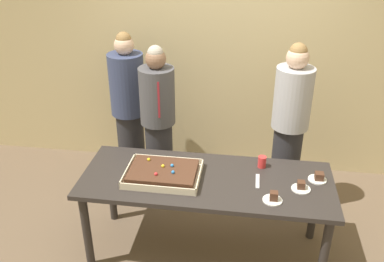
# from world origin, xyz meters

# --- Properties ---
(ground_plane) EXTENTS (12.00, 12.00, 0.00)m
(ground_plane) POSITION_xyz_m (0.00, 0.00, 0.00)
(ground_plane) COLOR brown
(interior_back_panel) EXTENTS (8.00, 0.12, 3.00)m
(interior_back_panel) POSITION_xyz_m (0.00, 1.60, 1.50)
(interior_back_panel) COLOR #CCB784
(interior_back_panel) RESTS_ON ground_plane
(party_table) EXTENTS (2.06, 0.80, 0.77)m
(party_table) POSITION_xyz_m (0.00, 0.00, 0.69)
(party_table) COLOR #2D2826
(party_table) RESTS_ON ground_plane
(sheet_cake) EXTENTS (0.61, 0.46, 0.10)m
(sheet_cake) POSITION_xyz_m (-0.36, -0.03, 0.81)
(sheet_cake) COLOR beige
(sheet_cake) RESTS_ON party_table
(plated_slice_near_left) EXTENTS (0.15, 0.15, 0.07)m
(plated_slice_near_left) POSITION_xyz_m (0.90, 0.11, 0.80)
(plated_slice_near_left) COLOR white
(plated_slice_near_left) RESTS_ON party_table
(plated_slice_near_right) EXTENTS (0.15, 0.15, 0.07)m
(plated_slice_near_right) POSITION_xyz_m (0.75, -0.04, 0.80)
(plated_slice_near_right) COLOR white
(plated_slice_near_right) RESTS_ON party_table
(plated_slice_far_left) EXTENTS (0.15, 0.15, 0.08)m
(plated_slice_far_left) POSITION_xyz_m (0.53, -0.23, 0.80)
(plated_slice_far_left) COLOR white
(plated_slice_far_left) RESTS_ON party_table
(drink_cup_nearest) EXTENTS (0.07, 0.07, 0.10)m
(drink_cup_nearest) POSITION_xyz_m (0.45, 0.25, 0.82)
(drink_cup_nearest) COLOR red
(drink_cup_nearest) RESTS_ON party_table
(cake_server_utensil) EXTENTS (0.03, 0.20, 0.01)m
(cake_server_utensil) POSITION_xyz_m (0.41, 0.02, 0.78)
(cake_server_utensil) COLOR silver
(cake_server_utensil) RESTS_ON party_table
(person_serving_front) EXTENTS (0.37, 0.37, 1.68)m
(person_serving_front) POSITION_xyz_m (-0.96, 1.08, 0.86)
(person_serving_front) COLOR #28282D
(person_serving_front) RESTS_ON ground_plane
(person_green_shirt_behind) EXTENTS (0.35, 0.35, 1.72)m
(person_green_shirt_behind) POSITION_xyz_m (0.70, 0.77, 0.89)
(person_green_shirt_behind) COLOR #28282D
(person_green_shirt_behind) RESTS_ON ground_plane
(person_striped_tie_right) EXTENTS (0.34, 0.34, 1.65)m
(person_striped_tie_right) POSITION_xyz_m (-0.57, 0.78, 0.85)
(person_striped_tie_right) COLOR #28282D
(person_striped_tie_right) RESTS_ON ground_plane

